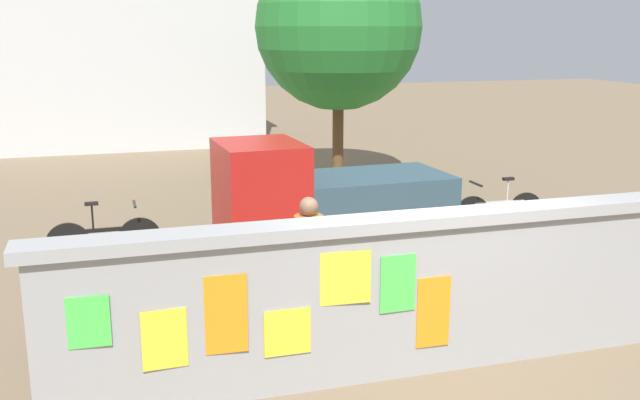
{
  "coord_description": "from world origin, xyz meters",
  "views": [
    {
      "loc": [
        -3.28,
        -6.43,
        3.49
      ],
      "look_at": [
        -0.46,
        2.86,
        1.19
      ],
      "focal_mm": 40.8,
      "sensor_mm": 36.0,
      "label": 1
    }
  ],
  "objects_px": {
    "bicycle_near": "(105,239)",
    "bicycle_far": "(499,211)",
    "auto_rickshaw_truck": "(322,200)",
    "motorcycle": "(135,307)",
    "person_walking": "(309,250)",
    "tree_roadside": "(339,27)"
  },
  "relations": [
    {
      "from": "bicycle_near",
      "to": "tree_roadside",
      "type": "xyz_separation_m",
      "value": [
        5.24,
        4.53,
        3.16
      ]
    },
    {
      "from": "motorcycle",
      "to": "tree_roadside",
      "type": "height_order",
      "value": "tree_roadside"
    },
    {
      "from": "motorcycle",
      "to": "bicycle_far",
      "type": "relative_size",
      "value": 1.1
    },
    {
      "from": "bicycle_near",
      "to": "motorcycle",
      "type": "bearing_deg",
      "value": -84.94
    },
    {
      "from": "bicycle_near",
      "to": "person_walking",
      "type": "bearing_deg",
      "value": -56.11
    },
    {
      "from": "auto_rickshaw_truck",
      "to": "tree_roadside",
      "type": "xyz_separation_m",
      "value": [
        1.97,
        5.19,
        2.62
      ]
    },
    {
      "from": "auto_rickshaw_truck",
      "to": "motorcycle",
      "type": "relative_size",
      "value": 1.94
    },
    {
      "from": "auto_rickshaw_truck",
      "to": "bicycle_far",
      "type": "height_order",
      "value": "auto_rickshaw_truck"
    },
    {
      "from": "auto_rickshaw_truck",
      "to": "motorcycle",
      "type": "xyz_separation_m",
      "value": [
        -2.99,
        -2.6,
        -0.44
      ]
    },
    {
      "from": "person_walking",
      "to": "tree_roadside",
      "type": "xyz_separation_m",
      "value": [
        2.97,
        7.91,
        2.54
      ]
    },
    {
      "from": "motorcycle",
      "to": "tree_roadside",
      "type": "bearing_deg",
      "value": 57.55
    },
    {
      "from": "person_walking",
      "to": "auto_rickshaw_truck",
      "type": "bearing_deg",
      "value": 69.78
    },
    {
      "from": "motorcycle",
      "to": "person_walking",
      "type": "height_order",
      "value": "person_walking"
    },
    {
      "from": "auto_rickshaw_truck",
      "to": "person_walking",
      "type": "xyz_separation_m",
      "value": [
        -1.0,
        -2.72,
        0.09
      ]
    },
    {
      "from": "person_walking",
      "to": "tree_roadside",
      "type": "distance_m",
      "value": 8.82
    },
    {
      "from": "auto_rickshaw_truck",
      "to": "bicycle_near",
      "type": "distance_m",
      "value": 3.38
    },
    {
      "from": "bicycle_far",
      "to": "tree_roadside",
      "type": "height_order",
      "value": "tree_roadside"
    },
    {
      "from": "bicycle_near",
      "to": "bicycle_far",
      "type": "height_order",
      "value": "same"
    },
    {
      "from": "bicycle_far",
      "to": "bicycle_near",
      "type": "bearing_deg",
      "value": 178.37
    },
    {
      "from": "motorcycle",
      "to": "person_walking",
      "type": "relative_size",
      "value": 1.16
    },
    {
      "from": "bicycle_far",
      "to": "person_walking",
      "type": "height_order",
      "value": "person_walking"
    },
    {
      "from": "bicycle_far",
      "to": "tree_roadside",
      "type": "distance_m",
      "value": 5.86
    }
  ]
}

